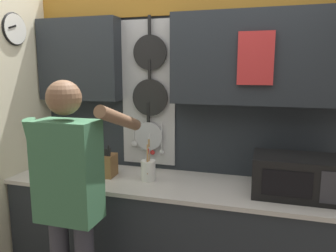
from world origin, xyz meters
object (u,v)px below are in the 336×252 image
microwave (295,176)px  utensil_crock (148,169)px  knife_block (108,165)px  person (70,191)px

microwave → utensil_crock: utensil_crock is taller
knife_block → person: (0.02, -0.55, -0.01)m
microwave → person: person is taller
microwave → person: bearing=-157.7°
person → microwave: bearing=22.3°
utensil_crock → person: 0.63m
microwave → person: size_ratio=0.32×
knife_block → person: person is taller
microwave → person: 1.44m
microwave → knife_block: size_ratio=2.11×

